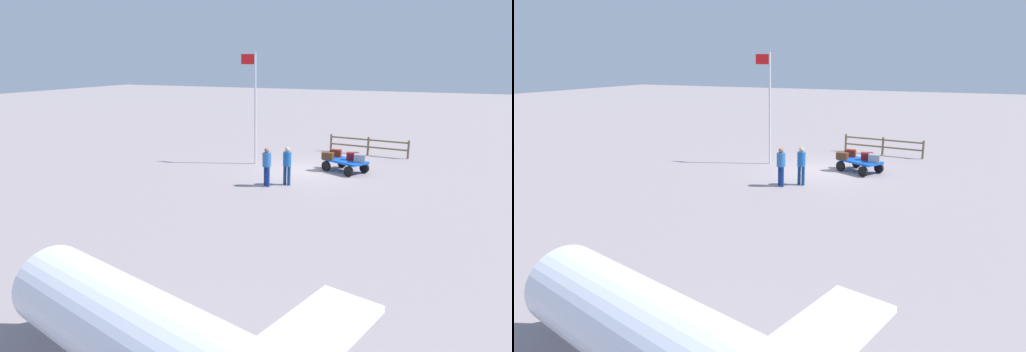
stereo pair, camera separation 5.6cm
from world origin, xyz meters
TOP-DOWN VIEW (x-y plane):
  - ground_plane at (0.00, 0.00)m, footprint 120.00×120.00m
  - luggage_cart at (-1.66, -0.56)m, footprint 2.26×1.99m
  - suitcase_maroon at (-2.38, -0.36)m, footprint 0.54×0.42m
  - suitcase_olive at (-0.87, -0.40)m, footprint 0.57×0.38m
  - suitcase_dark at (-1.98, -0.70)m, footprint 0.64×0.52m
  - suitcase_navy at (-1.08, -1.11)m, footprint 0.53×0.30m
  - worker_lead at (0.09, 2.71)m, footprint 0.42×0.42m
  - worker_trailing at (0.80, 3.25)m, footprint 0.51×0.51m
  - flagpole at (3.01, -0.45)m, footprint 0.80×0.10m
  - wooden_fence at (-1.98, -5.02)m, footprint 4.48×0.55m

SIDE VIEW (x-z plane):
  - ground_plane at x=0.00m, z-range 0.00..0.00m
  - luggage_cart at x=-1.66m, z-range 0.15..0.73m
  - wooden_fence at x=-1.98m, z-range 0.09..1.09m
  - suitcase_olive at x=-0.87m, z-range 0.59..0.91m
  - suitcase_dark at x=-1.98m, z-range 0.59..0.94m
  - suitcase_navy at x=-1.08m, z-range 0.59..0.94m
  - suitcase_maroon at x=-2.38m, z-range 0.59..0.95m
  - worker_lead at x=0.09m, z-range 0.14..1.78m
  - worker_trailing at x=0.80m, z-range 0.15..1.80m
  - flagpole at x=3.01m, z-range 0.38..5.95m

